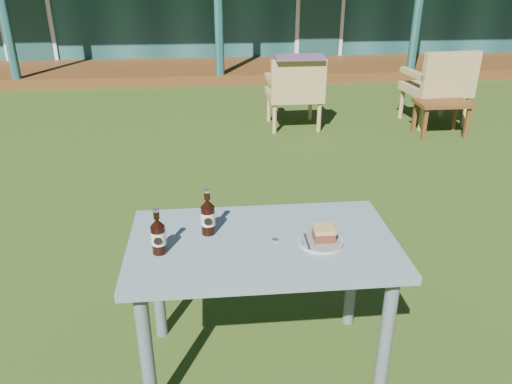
{
  "coord_description": "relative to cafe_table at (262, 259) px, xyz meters",
  "views": [
    {
      "loc": [
        -0.22,
        -3.53,
        1.85
      ],
      "look_at": [
        0.0,
        -1.3,
        0.82
      ],
      "focal_mm": 35.0,
      "sensor_mm": 36.0,
      "label": 1
    }
  ],
  "objects": [
    {
      "name": "floral_throw",
      "position": [
        0.82,
        3.71,
        0.26
      ],
      "size": [
        0.56,
        0.23,
        0.05
      ],
      "primitive_type": "cube",
      "rotation": [
        0.0,
        0.0,
        3.16
      ],
      "color": "#5C3A5F",
      "rests_on": "armchair_left"
    },
    {
      "name": "bottle_cap",
      "position": [
        0.06,
        -0.01,
        0.11
      ],
      "size": [
        0.03,
        0.03,
        0.01
      ],
      "primitive_type": "cylinder",
      "color": "silver",
      "rests_on": "cafe_table"
    },
    {
      "name": "cola_bottle_near",
      "position": [
        -0.24,
        0.09,
        0.19
      ],
      "size": [
        0.07,
        0.07,
        0.22
      ],
      "color": "black",
      "rests_on": "cafe_table"
    },
    {
      "name": "plate",
      "position": [
        0.26,
        -0.05,
        0.11
      ],
      "size": [
        0.2,
        0.2,
        0.01
      ],
      "color": "silver",
      "rests_on": "cafe_table"
    },
    {
      "name": "cola_bottle_far",
      "position": [
        -0.45,
        -0.06,
        0.18
      ],
      "size": [
        0.06,
        0.06,
        0.21
      ],
      "color": "black",
      "rests_on": "cafe_table"
    },
    {
      "name": "armchair_left",
      "position": [
        0.82,
        3.88,
        -0.14
      ],
      "size": [
        0.64,
        0.61,
        0.86
      ],
      "color": "tan",
      "rests_on": "ground"
    },
    {
      "name": "cafe_table",
      "position": [
        0.0,
        0.0,
        0.0
      ],
      "size": [
        1.2,
        0.7,
        0.72
      ],
      "color": "slate",
      "rests_on": "ground"
    },
    {
      "name": "cake_slice",
      "position": [
        0.27,
        -0.04,
        0.15
      ],
      "size": [
        0.09,
        0.09,
        0.06
      ],
      "color": "#57261B",
      "rests_on": "plate"
    },
    {
      "name": "ground",
      "position": [
        0.0,
        1.6,
        -0.62
      ],
      "size": [
        80.0,
        80.0,
        0.0
      ],
      "primitive_type": "plane",
      "color": "#334916"
    },
    {
      "name": "side_table",
      "position": [
        2.47,
        3.47,
        -0.28
      ],
      "size": [
        0.6,
        0.4,
        0.4
      ],
      "color": "#5A3416",
      "rests_on": "ground"
    },
    {
      "name": "armchair_right",
      "position": [
        2.59,
        3.86,
        -0.1
      ],
      "size": [
        0.74,
        0.7,
        0.92
      ],
      "color": "tan",
      "rests_on": "ground"
    },
    {
      "name": "fork",
      "position": [
        0.19,
        -0.06,
        0.12
      ],
      "size": [
        0.01,
        0.14,
        0.0
      ],
      "primitive_type": "cube",
      "rotation": [
        0.0,
        0.0,
        -0.02
      ],
      "color": "silver",
      "rests_on": "plate"
    }
  ]
}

